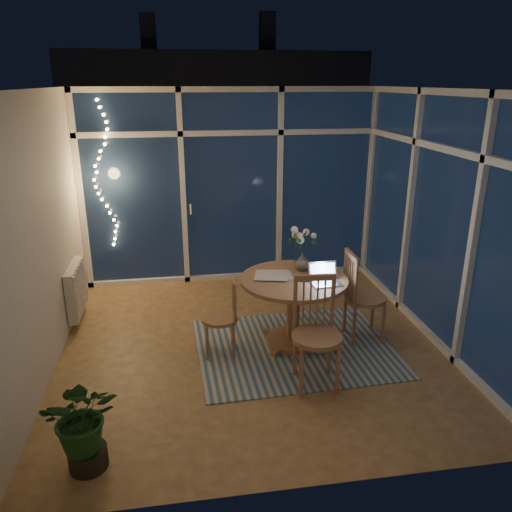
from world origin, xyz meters
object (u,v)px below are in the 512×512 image
Objects in this scene: flower_vase at (302,260)px; laptop at (327,274)px; chair_left at (219,316)px; potted_plant at (83,423)px; dining_table at (293,311)px; chair_right at (365,296)px; chair_front at (317,335)px.

laptop is at bearing -71.77° from flower_vase.
chair_left is 1.82m from potted_plant.
flower_vase is at bearing 57.79° from dining_table.
dining_table is 3.76× the size of laptop.
chair_right is at bearing 29.91° from potted_plant.
chair_front is 1.07m from flower_vase.
dining_table is at bearing 96.46° from chair_front.
flower_vase is at bearing 41.11° from potted_plant.
chair_front reaches higher than chair_left.
flower_vase is at bearing 112.11° from chair_left.
chair_left is at bearing -173.93° from dining_table.
chair_right reaches higher than laptop.
potted_plant is (-2.02, -1.76, -0.48)m from flower_vase.
chair_left is at bearing 168.56° from laptop.
laptop is 0.45m from flower_vase.
dining_table is at bearing 90.35° from chair_right.
chair_right reaches higher than flower_vase.
laptop is (-0.50, -0.20, 0.36)m from chair_right.
chair_right is at bearing 16.18° from laptop.
potted_plant is at bearing -153.30° from laptop.
dining_table is 0.55m from flower_vase.
chair_right reaches higher than dining_table.
chair_left is 0.83× the size of chair_right.
chair_right is 1.08m from chair_front.
chair_right is 4.82× the size of flower_vase.
dining_table is at bearing 99.78° from chair_left.
laptop reaches higher than potted_plant.
flower_vase is (0.11, 1.01, 0.34)m from chair_front.
flower_vase is (0.92, 0.31, 0.44)m from chair_left.
chair_right is 1.33× the size of potted_plant.
chair_left reaches higher than potted_plant.
flower_vase is 0.28× the size of potted_plant.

